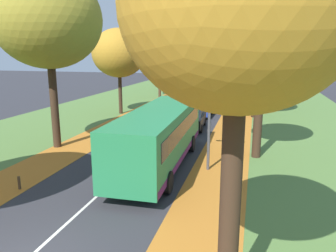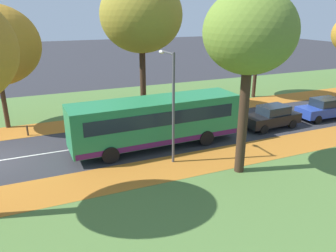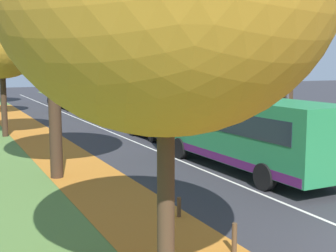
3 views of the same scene
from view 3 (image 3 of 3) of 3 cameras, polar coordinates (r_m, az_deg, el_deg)
leaf_litter_left at (r=21.78m, az=-12.27°, el=-4.04°), size 2.80×60.00×0.00m
grass_verge_right at (r=32.92m, az=9.13°, el=-0.01°), size 12.00×90.00×0.01m
leaf_litter_right at (r=25.46m, az=8.31°, el=-2.25°), size 2.80×60.00×0.00m
road_centre_line at (r=28.73m, az=-6.13°, el=-1.08°), size 0.12×80.00×0.01m
tree_left_mid at (r=29.37m, az=-19.70°, el=9.83°), size 5.00×5.00×7.96m
tree_right_near at (r=24.66m, az=14.77°, el=13.47°), size 4.32×4.32×8.98m
tree_right_mid at (r=34.44m, az=1.34°, el=12.37°), size 5.16×5.16×9.53m
tree_right_far at (r=43.23m, az=-4.53°, el=10.06°), size 6.37×6.37×9.02m
tree_right_distant at (r=54.54m, az=-9.00°, el=9.16°), size 4.10×4.10×7.70m
bollard_third at (r=11.24m, az=8.09°, el=-13.38°), size 0.12×0.12×0.72m
bollard_fourth at (r=13.57m, az=1.35°, el=-9.85°), size 0.12×0.12×0.59m
streetlamp_right at (r=20.72m, az=13.72°, el=5.71°), size 1.89×0.28×6.00m
bus at (r=19.56m, az=8.67°, el=-0.25°), size 2.85×10.46×2.98m
car_black_lead at (r=27.37m, az=-1.70°, el=0.23°), size 1.94×4.28×1.62m
car_blue_following at (r=32.04m, az=-5.52°, el=1.30°), size 1.83×4.22×1.62m
car_green_third_in_line at (r=38.19m, az=-9.25°, el=2.27°), size 1.84×4.23×1.62m
car_white_fourth_in_line at (r=44.64m, az=-11.57°, el=2.99°), size 1.86×4.24×1.62m
car_grey_trailing at (r=51.23m, az=-13.26°, el=3.54°), size 1.87×4.24×1.62m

